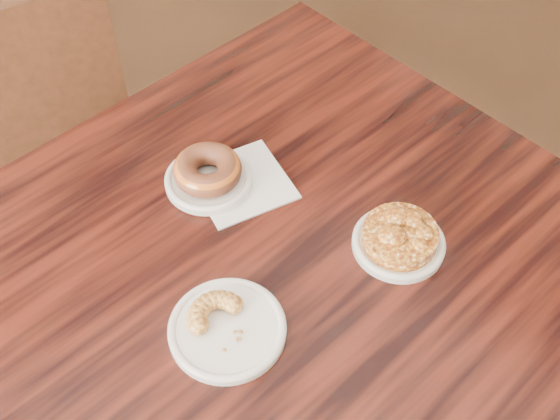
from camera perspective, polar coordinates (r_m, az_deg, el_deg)
cafe_table at (r=1.40m, az=0.97°, el=-13.33°), size 1.10×1.10×0.75m
chair_far at (r=1.81m, az=-19.95°, el=6.18°), size 0.51×0.51×0.90m
napkin at (r=1.18m, az=-3.18°, el=2.23°), size 0.17×0.17×0.00m
plate_donut at (r=1.17m, az=-5.82°, el=2.42°), size 0.15×0.15×0.01m
plate_cruller at (r=1.01m, az=-4.30°, el=-9.66°), size 0.17×0.17×0.01m
plate_fritter at (r=1.10m, az=9.60°, el=-2.71°), size 0.14×0.14×0.01m
glazed_donut at (r=1.15m, az=-5.92°, el=3.29°), size 0.11×0.11×0.04m
apple_fritter at (r=1.08m, az=9.77°, el=-1.91°), size 0.15×0.15×0.04m
cruller_fragment at (r=0.99m, az=-4.37°, el=-9.10°), size 0.10×0.10×0.03m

